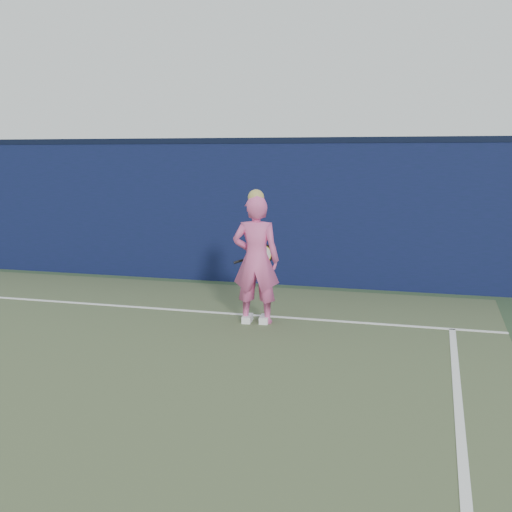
% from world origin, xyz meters
% --- Properties ---
extents(backstop_wall, '(24.00, 0.40, 2.50)m').
position_xyz_m(backstop_wall, '(0.00, 6.50, 1.25)').
color(backstop_wall, black).
rests_on(backstop_wall, ground).
extents(wall_cap, '(24.00, 0.42, 0.10)m').
position_xyz_m(wall_cap, '(0.00, 6.50, 2.55)').
color(wall_cap, black).
rests_on(wall_cap, backstop_wall).
extents(player, '(0.69, 0.49, 1.84)m').
position_xyz_m(player, '(2.18, 3.66, 0.89)').
color(player, '#DA5493').
rests_on(player, ground).
extents(racket, '(0.55, 0.30, 0.31)m').
position_xyz_m(racket, '(2.12, 4.14, 0.88)').
color(racket, black).
rests_on(racket, ground).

